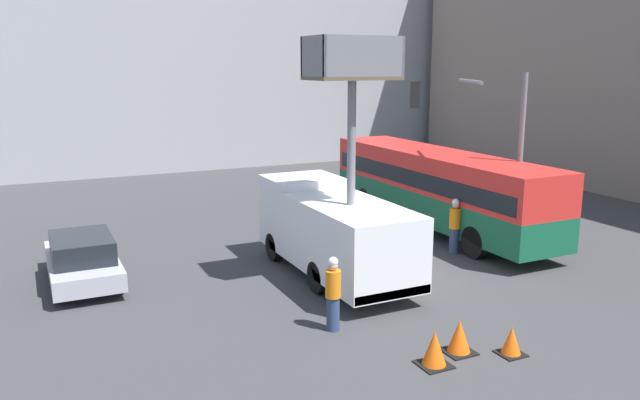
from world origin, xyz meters
name	(u,v)px	position (x,y,z in m)	size (l,w,h in m)	color
ground_plane	(377,275)	(0.00, 0.00, 0.00)	(120.00, 120.00, 0.00)	#38383A
building_backdrop_far	(174,67)	(0.00, 26.37, 6.19)	(44.00, 10.00, 12.38)	#9E9EA3
utility_truck	(333,225)	(-1.26, 0.51, 1.60)	(2.41, 6.72, 7.08)	white
city_bus	(437,184)	(4.91, 3.76, 1.81)	(2.45, 11.72, 3.05)	#145638
traffic_light_pole	(482,130)	(4.86, 1.26, 4.14)	(3.58, 3.34, 6.08)	slate
road_worker_near_truck	(333,294)	(-3.05, -3.02, 0.93)	(0.38, 0.38, 1.86)	navy
road_worker_directing	(455,226)	(3.57, 0.88, 0.97)	(0.38, 0.38, 1.91)	navy
traffic_cone_near_truck	(459,337)	(-1.05, -5.32, 0.36)	(0.67, 0.67, 0.77)	black
traffic_cone_mid_road	(511,342)	(-0.06, -5.91, 0.31)	(0.57, 0.57, 0.65)	black
traffic_cone_far_side	(434,349)	(-1.92, -5.59, 0.37)	(0.68, 0.68, 0.78)	black
parked_car_curbside	(82,259)	(-8.19, 3.17, 0.74)	(1.89, 4.40, 1.47)	#A8A8B2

